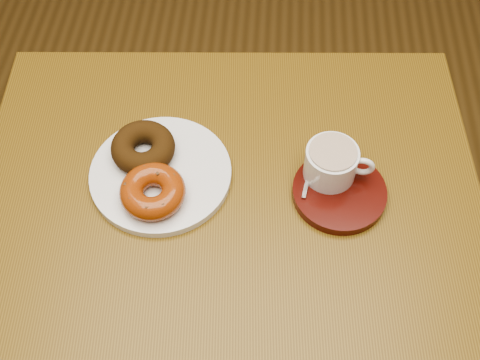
# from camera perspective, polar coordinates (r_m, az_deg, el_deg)

# --- Properties ---
(cafe_table) EXTENTS (0.89, 0.69, 0.80)m
(cafe_table) POSITION_cam_1_polar(r_m,az_deg,el_deg) (1.13, -1.02, -4.18)
(cafe_table) COLOR brown
(cafe_table) RESTS_ON ground
(donut_plate) EXTENTS (0.30, 0.30, 0.01)m
(donut_plate) POSITION_cam_1_polar(r_m,az_deg,el_deg) (1.03, -7.52, 0.59)
(donut_plate) COLOR silver
(donut_plate) RESTS_ON cafe_table
(donut_cinnamon) EXTENTS (0.11, 0.11, 0.04)m
(donut_cinnamon) POSITION_cam_1_polar(r_m,az_deg,el_deg) (1.03, -9.18, 3.06)
(donut_cinnamon) COLOR #36200A
(donut_cinnamon) RESTS_ON donut_plate
(donut_caramel) EXTENTS (0.14, 0.14, 0.04)m
(donut_caramel) POSITION_cam_1_polar(r_m,az_deg,el_deg) (0.98, -8.28, -1.07)
(donut_caramel) COLOR #8E3A0F
(donut_caramel) RESTS_ON donut_plate
(saucer) EXTENTS (0.20, 0.20, 0.02)m
(saucer) POSITION_cam_1_polar(r_m,az_deg,el_deg) (1.01, 9.39, -1.17)
(saucer) COLOR #3C0C08
(saucer) RESTS_ON cafe_table
(coffee_cup) EXTENTS (0.12, 0.09, 0.06)m
(coffee_cup) POSITION_cam_1_polar(r_m,az_deg,el_deg) (1.00, 8.71, 1.65)
(coffee_cup) COLOR silver
(coffee_cup) RESTS_ON saucer
(teaspoon) EXTENTS (0.03, 0.11, 0.01)m
(teaspoon) POSITION_cam_1_polar(r_m,az_deg,el_deg) (1.03, 6.86, 1.92)
(teaspoon) COLOR silver
(teaspoon) RESTS_ON saucer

